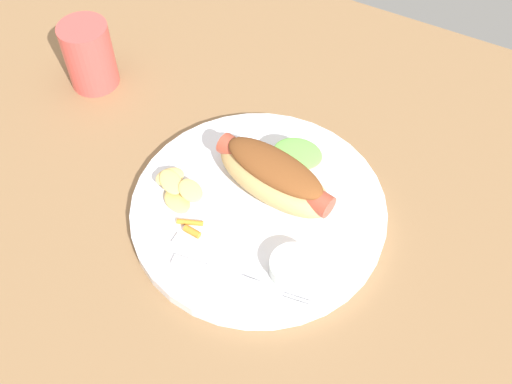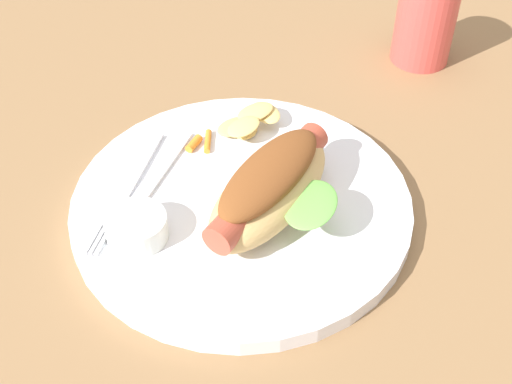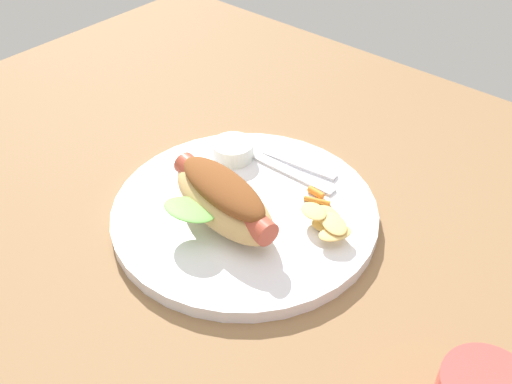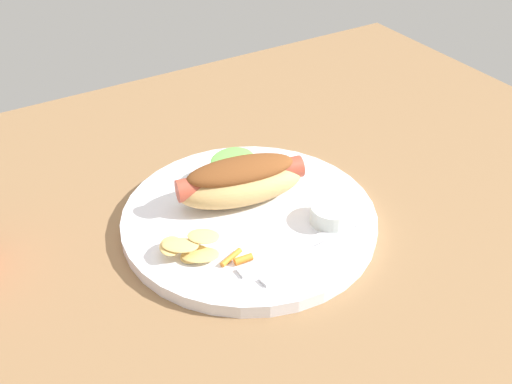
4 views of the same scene
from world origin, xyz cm
name	(u,v)px [view 2 (image 2 of 4)]	position (x,y,z in cm)	size (l,w,h in cm)	color
ground_plane	(246,198)	(0.00, 0.00, -0.90)	(120.00, 90.00, 1.80)	olive
plate	(241,204)	(2.58, 0.64, 0.80)	(30.50, 30.50, 1.60)	white
hot_dog	(270,187)	(3.15, 3.60, 4.52)	(16.62, 11.34, 5.64)	tan
sauce_ramekin	(136,227)	(10.14, -5.63, 2.72)	(5.21, 5.21, 2.24)	white
fork	(128,187)	(5.26, -9.34, 1.80)	(16.02, 3.48, 0.40)	silver
knife	(152,181)	(3.75, -7.74, 1.78)	(14.91, 1.40, 0.36)	silver
chips_pile	(249,121)	(-6.70, -2.49, 2.72)	(7.69, 6.59, 2.24)	#E1BD6B
carrot_garnish	(200,142)	(-2.72, -5.94, 1.96)	(3.53, 2.37, 0.81)	orange
drinking_cup	(425,22)	(-28.76, 10.17, 4.79)	(6.75, 6.75, 9.58)	#D84C47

